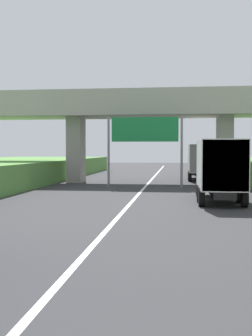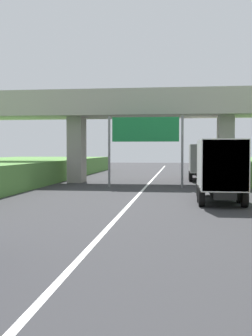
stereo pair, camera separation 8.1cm
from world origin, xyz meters
The scene contains 6 objects.
lane_centre_stripe centered at (0.00, 29.71, 0.00)m, with size 0.20×99.42×0.01m, color white.
overpass_bridge centered at (0.00, 37.14, 6.11)m, with size 40.00×4.80×8.06m.
overhead_highway_sign centered at (0.00, 32.55, 4.13)m, with size 5.88×0.18×5.56m.
truck_red centered at (4.76, 41.42, 1.93)m, with size 2.44×7.30×3.44m.
truck_silver centered at (4.83, 23.87, 1.93)m, with size 2.44×7.30×3.44m.
car_green centered at (5.03, 51.63, 0.86)m, with size 1.86×4.10×1.72m.
Camera 2 is at (2.59, -0.23, 2.85)m, focal length 45.17 mm.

